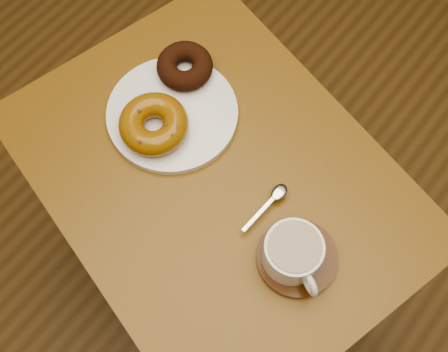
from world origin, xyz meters
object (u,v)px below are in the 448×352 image
Objects in this scene: saucer at (297,258)px; coffee_cup at (293,253)px; cafe_table at (216,196)px; donut_plate at (172,113)px.

saucer is 1.12× the size of coffee_cup.
donut_plate is at bearing 177.00° from cafe_table.
donut_plate reaches higher than cafe_table.
coffee_cup is (-0.01, -0.01, 0.04)m from saucer.
cafe_table is 6.27× the size of saucer.
saucer is 0.04m from coffee_cup.
saucer is (0.34, -0.08, -0.00)m from donut_plate.
cafe_table is 7.04× the size of coffee_cup.
coffee_cup is (0.20, -0.04, 0.16)m from cafe_table.
donut_plate and saucer have the same top height.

